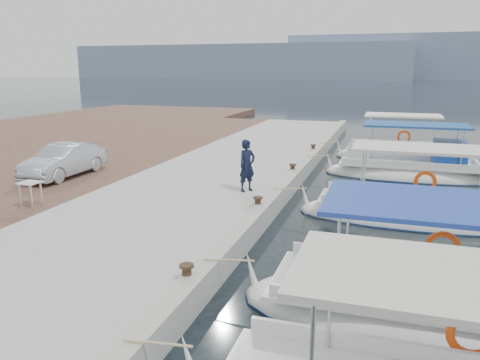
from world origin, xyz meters
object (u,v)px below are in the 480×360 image
(fishing_caique_e, at_px, (397,157))
(fishing_caique_c, at_px, (414,217))
(fisherman, at_px, (247,166))
(fishing_caique_d, at_px, (410,173))
(parked_car, at_px, (64,160))
(fishing_caique_b, at_px, (426,315))

(fishing_caique_e, bearing_deg, fishing_caique_c, -87.58)
(fishing_caique_e, bearing_deg, fisherman, -115.43)
(fisherman, bearing_deg, fishing_caique_d, -6.61)
(fishing_caique_d, xyz_separation_m, parked_car, (-12.37, -5.99, 0.91))
(fisherman, bearing_deg, fishing_caique_e, 9.42)
(fishing_caique_b, distance_m, parked_car, 13.68)
(fishing_caique_e, xyz_separation_m, parked_car, (-11.86, -10.04, 0.98))
(fishing_caique_b, height_order, fishing_caique_c, same)
(fishing_caique_e, xyz_separation_m, fisherman, (-4.77, -10.03, 1.22))
(fishing_caique_d, bearing_deg, fishing_caique_b, -90.53)
(fishing_caique_b, xyz_separation_m, fishing_caique_c, (0.02, 5.96, 0.00))
(fishing_caique_e, height_order, parked_car, fishing_caique_e)
(fishing_caique_b, height_order, fishing_caique_d, same)
(fishing_caique_d, relative_size, parked_car, 1.85)
(fishing_caique_b, bearing_deg, fishing_caique_c, 89.78)
(fishing_caique_b, relative_size, fishing_caique_c, 0.99)
(fishing_caique_d, relative_size, fisherman, 3.99)
(fishing_caique_c, bearing_deg, parked_car, 179.85)
(fisherman, height_order, parked_car, fisherman)
(fishing_caique_d, distance_m, fisherman, 8.06)
(fisherman, xyz_separation_m, parked_car, (-7.09, -0.01, -0.25))
(fishing_caique_c, bearing_deg, fishing_caique_e, 92.42)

